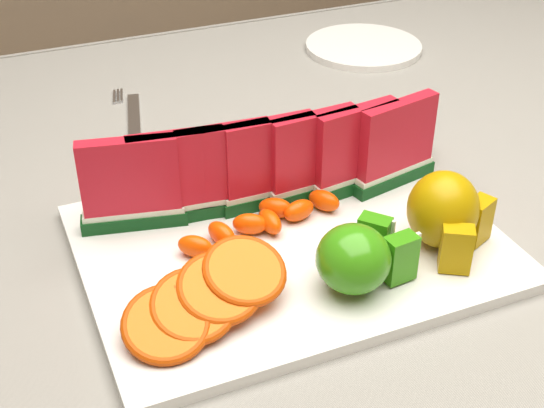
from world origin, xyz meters
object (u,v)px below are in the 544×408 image
side_plate (363,47)px  fork (133,121)px  platter (291,245)px  apple_cluster (359,257)px  pear_cluster (446,212)px

side_plate → fork: (-0.39, -0.10, -0.00)m
side_plate → fork: bearing=-165.3°
platter → fork: bearing=103.0°
apple_cluster → fork: 0.43m
apple_cluster → side_plate: 0.59m
platter → apple_cluster: apple_cluster is taller
apple_cluster → fork: bearing=104.0°
platter → side_plate: (0.32, 0.43, -0.00)m
platter → pear_cluster: pear_cluster is taller
apple_cluster → pear_cluster: 0.11m
apple_cluster → side_plate: bearing=60.7°
apple_cluster → platter: bearing=107.5°
platter → apple_cluster: 0.10m
pear_cluster → fork: bearing=117.9°
pear_cluster → fork: pear_cluster is taller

